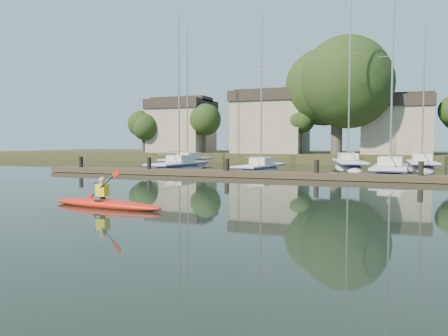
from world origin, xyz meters
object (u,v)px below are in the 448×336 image
(sailboat_3, at_px, (390,179))
(sailboat_2, at_px, (260,174))
(kayak, at_px, (105,202))
(sailboat_7, at_px, (422,171))
(sailboat_1, at_px, (178,172))
(sailboat_6, at_px, (348,170))
(dock, at_px, (270,174))
(sailboat_5, at_px, (186,166))

(sailboat_3, bearing_deg, sailboat_2, 177.47)
(kayak, xyz_separation_m, sailboat_3, (9.54, 19.01, -0.40))
(kayak, bearing_deg, sailboat_7, 72.60)
(sailboat_1, height_order, sailboat_6, sailboat_6)
(kayak, height_order, dock, kayak)
(kayak, bearing_deg, sailboat_2, 95.90)
(sailboat_5, bearing_deg, dock, -41.16)
(sailboat_1, height_order, sailboat_7, sailboat_1)
(sailboat_3, bearing_deg, sailboat_6, 114.70)
(kayak, distance_m, sailboat_2, 19.91)
(dock, bearing_deg, sailboat_5, 132.78)
(sailboat_1, xyz_separation_m, sailboat_3, (16.43, -0.58, -0.02))
(sailboat_3, bearing_deg, dock, -147.11)
(sailboat_2, xyz_separation_m, sailboat_5, (-10.21, 8.18, -0.02))
(kayak, height_order, sailboat_5, sailboat_5)
(sailboat_7, bearing_deg, dock, -127.52)
(sailboat_5, height_order, sailboat_6, sailboat_6)
(kayak, xyz_separation_m, sailboat_1, (-6.89, 19.59, -0.38))
(dock, height_order, sailboat_3, sailboat_3)
(sailboat_5, bearing_deg, sailboat_2, -32.65)
(dock, relative_size, sailboat_2, 2.49)
(sailboat_1, distance_m, sailboat_5, 9.10)
(sailboat_3, bearing_deg, sailboat_5, 158.11)
(kayak, xyz_separation_m, sailboat_2, (0.06, 19.90, -0.35))
(sailboat_3, distance_m, sailboat_7, 9.40)
(sailboat_1, bearing_deg, sailboat_5, 114.59)
(sailboat_3, xyz_separation_m, sailboat_5, (-19.69, 9.08, 0.02))
(kayak, relative_size, sailboat_6, 0.27)
(sailboat_1, xyz_separation_m, sailboat_7, (19.06, 8.44, -0.01))
(kayak, distance_m, sailboat_3, 21.27)
(dock, distance_m, sailboat_5, 18.17)
(sailboat_3, distance_m, sailboat_5, 21.68)
(sailboat_1, distance_m, sailboat_3, 16.44)
(sailboat_1, height_order, sailboat_2, sailboat_1)
(sailboat_1, distance_m, sailboat_2, 6.96)
(dock, xyz_separation_m, sailboat_1, (-9.08, 4.84, -0.40))
(dock, relative_size, sailboat_6, 1.94)
(kayak, relative_size, dock, 0.14)
(sailboat_3, height_order, sailboat_5, sailboat_5)
(kayak, height_order, sailboat_1, sailboat_1)
(sailboat_2, relative_size, sailboat_7, 0.98)
(kayak, relative_size, sailboat_7, 0.35)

